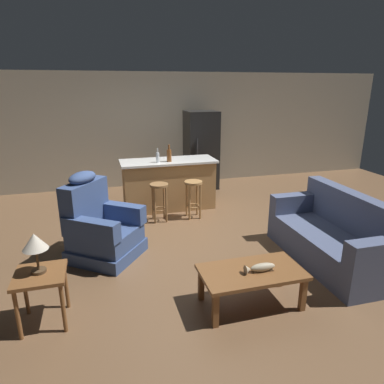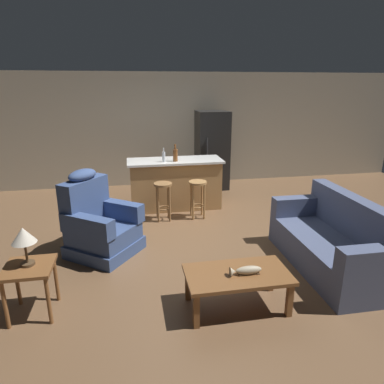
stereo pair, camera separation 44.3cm
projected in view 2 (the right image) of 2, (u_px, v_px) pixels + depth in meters
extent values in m
plane|color=brown|center=(187.00, 235.00, 5.51)|extent=(12.00, 12.00, 0.00)
cube|color=#A89E89|center=(164.00, 130.00, 8.06)|extent=(12.00, 0.05, 2.60)
cube|color=brown|center=(238.00, 274.00, 3.60)|extent=(1.10, 0.60, 0.04)
cube|color=brown|center=(196.00, 311.00, 3.35)|extent=(0.06, 0.06, 0.38)
cube|color=brown|center=(289.00, 300.00, 3.52)|extent=(0.06, 0.06, 0.38)
cube|color=brown|center=(188.00, 284.00, 3.80)|extent=(0.06, 0.06, 0.38)
cube|color=brown|center=(271.00, 276.00, 3.97)|extent=(0.06, 0.06, 0.38)
cube|color=#4C3823|center=(248.00, 273.00, 3.57)|extent=(0.22, 0.07, 0.01)
ellipsoid|color=tan|center=(249.00, 270.00, 3.56)|extent=(0.28, 0.09, 0.09)
cone|color=tan|center=(233.00, 272.00, 3.53)|extent=(0.06, 0.10, 0.10)
cube|color=#4C5675|center=(327.00, 260.00, 4.51)|extent=(0.86, 1.91, 0.20)
cube|color=#4C5675|center=(329.00, 245.00, 4.45)|extent=(0.86, 1.91, 0.22)
cube|color=#4C5675|center=(355.00, 217.00, 4.39)|extent=(0.22, 1.90, 0.52)
cube|color=#4C5675|center=(376.00, 260.00, 3.58)|extent=(0.84, 0.21, 0.28)
cube|color=#4C5675|center=(300.00, 206.00, 5.17)|extent=(0.84, 0.21, 0.28)
cube|color=#384C7A|center=(105.00, 247.00, 4.89)|extent=(1.18, 1.18, 0.18)
cube|color=#384C7A|center=(104.00, 234.00, 4.83)|extent=(1.09, 1.08, 0.24)
cube|color=#384C7A|center=(85.00, 201.00, 4.83)|extent=(0.65, 0.75, 0.64)
ellipsoid|color=#384C7A|center=(82.00, 175.00, 4.71)|extent=(0.49, 0.53, 0.16)
cube|color=#384C7A|center=(119.00, 210.00, 5.03)|extent=(0.75, 0.62, 0.26)
cube|color=#384C7A|center=(87.00, 226.00, 4.47)|extent=(0.75, 0.62, 0.26)
cube|color=brown|center=(28.00, 268.00, 3.46)|extent=(0.48, 0.48, 0.04)
cylinder|color=brown|center=(5.00, 305.00, 3.32)|extent=(0.04, 0.04, 0.52)
cylinder|color=brown|center=(49.00, 301.00, 3.39)|extent=(0.04, 0.04, 0.52)
cylinder|color=brown|center=(17.00, 283.00, 3.69)|extent=(0.04, 0.04, 0.52)
cylinder|color=brown|center=(56.00, 279.00, 3.76)|extent=(0.04, 0.04, 0.52)
cylinder|color=#4C3823|center=(28.00, 264.00, 3.47)|extent=(0.14, 0.14, 0.03)
cylinder|color=#4C3823|center=(26.00, 253.00, 3.43)|extent=(0.02, 0.02, 0.22)
cone|color=beige|center=(23.00, 235.00, 3.37)|extent=(0.24, 0.24, 0.16)
cube|color=#AD7F4C|center=(175.00, 185.00, 6.64)|extent=(1.71, 0.63, 0.91)
cube|color=silver|center=(175.00, 161.00, 6.50)|extent=(1.80, 0.70, 0.04)
cylinder|color=olive|center=(163.00, 184.00, 5.94)|extent=(0.32, 0.32, 0.04)
torus|color=olive|center=(164.00, 208.00, 6.07)|extent=(0.23, 0.23, 0.02)
cylinder|color=olive|center=(158.00, 205.00, 5.93)|extent=(0.04, 0.04, 0.64)
cylinder|color=olive|center=(170.00, 204.00, 5.96)|extent=(0.04, 0.04, 0.64)
cylinder|color=olive|center=(157.00, 201.00, 6.12)|extent=(0.04, 0.04, 0.64)
cylinder|color=olive|center=(168.00, 201.00, 6.15)|extent=(0.04, 0.04, 0.64)
cylinder|color=#A87A47|center=(198.00, 182.00, 6.05)|extent=(0.32, 0.32, 0.04)
torus|color=#A87A47|center=(198.00, 206.00, 6.18)|extent=(0.23, 0.23, 0.02)
cylinder|color=#A87A47|center=(193.00, 203.00, 6.04)|extent=(0.04, 0.04, 0.64)
cylinder|color=#A87A47|center=(204.00, 202.00, 6.07)|extent=(0.04, 0.04, 0.64)
cylinder|color=#A87A47|center=(191.00, 199.00, 6.22)|extent=(0.04, 0.04, 0.64)
cylinder|color=#A87A47|center=(202.00, 199.00, 6.26)|extent=(0.04, 0.04, 0.64)
cube|color=black|center=(212.00, 150.00, 7.82)|extent=(0.70, 0.66, 1.76)
cylinder|color=#333338|center=(207.00, 149.00, 7.43)|extent=(0.02, 0.02, 0.50)
cylinder|color=brown|center=(175.00, 155.00, 6.34)|extent=(0.09, 0.09, 0.22)
cylinder|color=brown|center=(175.00, 147.00, 6.29)|extent=(0.03, 0.03, 0.10)
cylinder|color=silver|center=(164.00, 157.00, 6.30)|extent=(0.06, 0.06, 0.18)
cylinder|color=silver|center=(164.00, 150.00, 6.26)|extent=(0.02, 0.02, 0.08)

